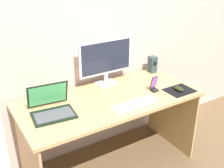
% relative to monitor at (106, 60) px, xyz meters
% --- Properties ---
extents(ground_plane, '(8.00, 8.00, 0.00)m').
position_rel_monitor_xyz_m(ground_plane, '(-0.12, -0.26, -0.95)').
color(ground_plane, brown).
extents(wall_back, '(6.00, 0.04, 2.50)m').
position_rel_monitor_xyz_m(wall_back, '(-0.12, 0.14, 0.30)').
color(wall_back, '#C5A99B').
rests_on(wall_back, ground_plane).
extents(desk, '(1.52, 0.70, 0.72)m').
position_rel_monitor_xyz_m(desk, '(-0.12, -0.26, -0.37)').
color(desk, tan).
rests_on(desk, ground_plane).
extents(monitor, '(0.53, 0.14, 0.42)m').
position_rel_monitor_xyz_m(monitor, '(0.00, 0.00, 0.00)').
color(monitor, silver).
rests_on(monitor, desk).
extents(speaker_right, '(0.07, 0.08, 0.17)m').
position_rel_monitor_xyz_m(speaker_right, '(0.54, -0.00, -0.15)').
color(speaker_right, '#2C3F42').
rests_on(speaker_right, desk).
extents(laptop, '(0.34, 0.31, 0.22)m').
position_rel_monitor_xyz_m(laptop, '(-0.62, -0.25, -0.19)').
color(laptop, black).
rests_on(laptop, desk).
extents(keyboard_external, '(0.39, 0.12, 0.01)m').
position_rel_monitor_xyz_m(keyboard_external, '(-0.01, -0.47, -0.23)').
color(keyboard_external, white).
rests_on(keyboard_external, desk).
extents(mousepad, '(0.25, 0.20, 0.00)m').
position_rel_monitor_xyz_m(mousepad, '(0.47, -0.47, -0.23)').
color(mousepad, black).
rests_on(mousepad, desk).
extents(mouse, '(0.06, 0.10, 0.04)m').
position_rel_monitor_xyz_m(mouse, '(0.46, -0.47, -0.21)').
color(mouse, black).
rests_on(mouse, mousepad).
extents(phone_in_dock, '(0.06, 0.06, 0.14)m').
position_rel_monitor_xyz_m(phone_in_dock, '(0.27, -0.35, -0.19)').
color(phone_in_dock, black).
rests_on(phone_in_dock, desk).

